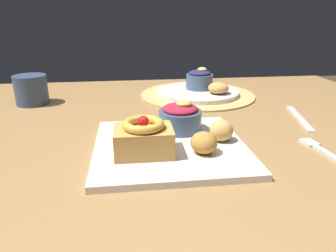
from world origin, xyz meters
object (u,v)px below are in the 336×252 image
Objects in this scene: berry_ramekin at (180,117)px; knife at (299,118)px; back_ramekin at (199,79)px; cake_slice at (143,138)px; fritter_front at (204,143)px; back_pastry at (218,88)px; fork at (321,150)px; fritter_middle at (221,131)px; back_plate at (197,92)px; front_plate at (169,146)px; coffee_mug at (31,90)px.

knife is at bearing 12.60° from berry_ramekin.
back_ramekin is at bearing 70.76° from berry_ramekin.
cake_slice is 0.11m from fritter_front.
cake_slice reaches higher than back_pastry.
knife is at bearing -22.51° from fork.
back_pastry is at bearing 57.34° from cake_slice.
fork is (0.33, -0.01, -0.04)m from cake_slice.
cake_slice is 2.23× the size of fritter_middle.
back_pastry is (0.05, -0.05, 0.02)m from back_plate.
cake_slice is 0.43m from knife.
berry_ramekin is at bearing 101.52° from fritter_front.
fritter_front is 0.80× the size of back_pastry.
back_pastry is at bearing -58.19° from back_ramekin.
berry_ramekin reaches higher than front_plate.
back_ramekin is (0.12, 0.34, 0.01)m from berry_ramekin.
fork is at bearing -32.61° from coffee_mug.
fritter_middle reaches higher than fritter_front.
knife is at bearing 29.34° from fritter_middle.
berry_ramekin is 0.71× the size of fork.
berry_ramekin is 0.47× the size of knife.
fork is at bearing -71.77° from back_plate.
fritter_middle is at bearing -43.25° from berry_ramekin.
coffee_mug is at bearing 134.55° from fritter_front.
back_ramekin is 0.34m from knife.
cake_slice is 0.34m from fork.
berry_ramekin is 0.32m from knife.
fork is (0.28, -0.04, -0.00)m from front_plate.
fritter_front is at bearing -109.55° from back_pastry.
back_pastry is (0.24, 0.38, -0.01)m from cake_slice.
fritter_front is at bearing -41.74° from front_plate.
back_ramekin is at bearing 83.02° from fritter_middle.
fritter_front is 1.07× the size of fritter_middle.
back_plate is at bearing 84.19° from fritter_middle.
knife is (0.24, 0.13, -0.03)m from fritter_middle.
back_plate is (0.11, 0.32, -0.03)m from berry_ramekin.
back_ramekin is at bearing 121.81° from back_pastry.
fritter_front is (0.05, -0.05, 0.03)m from front_plate.
coffee_mug reaches higher than fritter_middle.
knife is at bearing 23.97° from cake_slice.
berry_ramekin reaches higher than fritter_middle.
back_pastry is at bearing 60.56° from front_plate.
coffee_mug is at bearing 142.28° from berry_ramekin.
fritter_front reaches higher than front_plate.
berry_ramekin reaches higher than back_pastry.
back_plate is at bearing 3.79° from coffee_mug.
back_pastry is at bearing 49.30° from knife.
back_ramekin reaches higher than knife.
berry_ramekin reaches higher than fritter_front.
coffee_mug reaches higher than berry_ramekin.
back_ramekin is 0.48m from fork.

